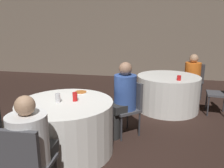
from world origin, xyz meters
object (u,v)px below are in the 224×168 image
object	(u,v)px
chair_near_south	(25,161)
chair_far_east	(223,90)
table_far	(168,93)
person_blue_shirt	(122,99)
soda_can_red	(75,97)
person_white_shirt	(33,147)
pizza_plate_near	(81,92)
soda_can_silver	(58,98)
soda_can_blue	(29,105)
person_orange_shirt	(191,77)
chair_near_northeast	(130,103)
chair_far_northeast	(194,78)
table_near	(66,126)

from	to	relation	value
chair_near_south	chair_far_east	world-z (taller)	same
chair_near_south	chair_far_east	xyz separation A→B (m)	(2.43, 2.93, 0.00)
table_far	person_blue_shirt	size ratio (longest dim) A/B	1.08
soda_can_red	person_white_shirt	bearing A→B (deg)	-94.10
chair_far_east	pizza_plate_near	bearing A→B (deg)	126.01
soda_can_silver	soda_can_blue	size ratio (longest dim) A/B	1.00
chair_near_south	table_far	bearing A→B (deg)	62.21
chair_far_east	person_orange_shirt	world-z (taller)	person_orange_shirt
chair_far_east	person_orange_shirt	size ratio (longest dim) A/B	0.78
soda_can_blue	person_white_shirt	bearing A→B (deg)	-56.11
chair_near_south	soda_can_blue	world-z (taller)	chair_near_south
chair_near_northeast	soda_can_blue	xyz separation A→B (m)	(-1.10, -1.08, 0.27)
chair_far_northeast	soda_can_silver	xyz separation A→B (m)	(-2.17, -2.85, 0.27)
chair_far_east	soda_can_silver	xyz separation A→B (m)	(-2.57, -1.91, 0.27)
table_far	person_white_shirt	distance (m)	3.21
person_white_shirt	person_orange_shirt	distance (m)	4.09
person_white_shirt	soda_can_blue	size ratio (longest dim) A/B	9.13
chair_near_northeast	soda_can_blue	distance (m)	1.56
table_far	table_near	bearing A→B (deg)	-126.13
chair_near_northeast	chair_near_south	bearing A→B (deg)	115.83
person_white_shirt	soda_can_silver	bearing A→B (deg)	95.26
chair_far_east	table_near	bearing A→B (deg)	132.53
chair_near_south	pizza_plate_near	bearing A→B (deg)	86.60
table_near	chair_far_northeast	world-z (taller)	chair_far_northeast
chair_near_northeast	person_blue_shirt	xyz separation A→B (m)	(-0.11, -0.10, 0.09)
table_near	table_far	distance (m)	2.45
soda_can_blue	soda_can_red	xyz separation A→B (m)	(0.43, 0.43, 0.00)
person_orange_shirt	soda_can_red	world-z (taller)	person_orange_shirt
table_far	chair_far_northeast	size ratio (longest dim) A/B	1.49
chair_near_northeast	soda_can_silver	distance (m)	1.18
soda_can_silver	chair_far_east	bearing A→B (deg)	36.60
table_far	soda_can_silver	bearing A→B (deg)	-127.06
person_blue_shirt	soda_can_blue	bearing A→B (deg)	93.21
person_blue_shirt	person_orange_shirt	distance (m)	2.47
table_far	person_blue_shirt	xyz separation A→B (m)	(-0.76, -1.37, 0.25)
person_orange_shirt	soda_can_blue	bearing A→B (deg)	90.65
chair_far_northeast	person_white_shirt	size ratio (longest dim) A/B	0.78
table_far	pizza_plate_near	bearing A→B (deg)	-132.07
chair_near_northeast	soda_can_blue	bearing A→B (deg)	92.90
chair_near_south	person_orange_shirt	size ratio (longest dim) A/B	0.78
table_near	chair_near_northeast	size ratio (longest dim) A/B	1.50
chair_far_northeast	chair_far_east	bearing A→B (deg)	150.92
person_blue_shirt	pizza_plate_near	size ratio (longest dim) A/B	5.79
person_blue_shirt	chair_far_east	bearing A→B (deg)	-96.72
chair_far_northeast	pizza_plate_near	bearing A→B (deg)	86.96
pizza_plate_near	soda_can_red	size ratio (longest dim) A/B	1.69
chair_near_northeast	chair_far_northeast	world-z (taller)	same
table_near	soda_can_blue	xyz separation A→B (m)	(-0.30, -0.37, 0.42)
table_near	person_blue_shirt	xyz separation A→B (m)	(0.68, 0.60, 0.25)
person_white_shirt	pizza_plate_near	world-z (taller)	person_white_shirt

